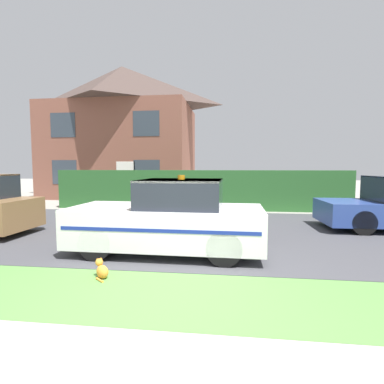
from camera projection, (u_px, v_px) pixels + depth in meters
name	position (u px, v px, depth m)	size (l,w,h in m)	color
ground_plane	(171.00, 310.00, 3.78)	(80.00, 80.00, 0.00)	gray
road_strip	(204.00, 230.00, 8.49)	(28.00, 6.96, 0.01)	#424247
lawn_verge	(177.00, 296.00, 4.17)	(28.00, 1.78, 0.01)	#568C42
garden_hedge	(199.00, 190.00, 12.66)	(12.36, 0.51, 1.67)	#2D662D
police_car	(170.00, 219.00, 6.24)	(3.98, 1.74, 1.63)	black
cat	(102.00, 270.00, 4.86)	(0.30, 0.35, 0.32)	orange
house_left	(123.00, 131.00, 18.54)	(8.75, 5.99, 7.93)	brown
wheelie_bin	(267.00, 197.00, 12.69)	(0.70, 0.60, 1.04)	#474C8C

